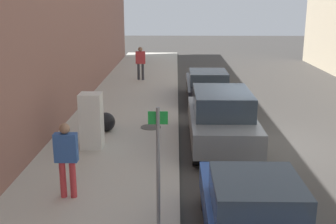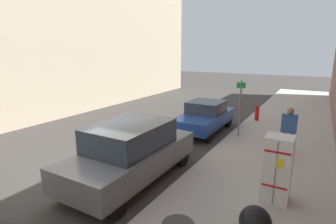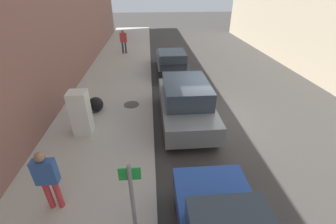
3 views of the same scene
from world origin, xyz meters
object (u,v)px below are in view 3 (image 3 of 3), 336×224
(discarded_refrigerator, at_px, (81,113))
(trash_bag, at_px, (96,104))
(street_sign_post, at_px, (134,210))
(parked_sedan_dark, at_px, (172,62))
(pedestrian_standing_near, at_px, (47,177))
(pedestrian_walking_far, at_px, (123,40))
(parked_suv_gray, at_px, (186,102))

(discarded_refrigerator, xyz_separation_m, trash_bag, (0.14, 1.60, -0.51))
(street_sign_post, xyz_separation_m, parked_sedan_dark, (1.74, 11.11, -0.80))
(pedestrian_standing_near, bearing_deg, parked_sedan_dark, -96.46)
(trash_bag, xyz_separation_m, pedestrian_walking_far, (0.42, 9.24, 0.73))
(discarded_refrigerator, height_order, pedestrian_standing_near, pedestrian_standing_near)
(street_sign_post, relative_size, pedestrian_walking_far, 1.35)
(street_sign_post, xyz_separation_m, trash_bag, (-2.02, 6.13, -1.04))
(pedestrian_walking_far, height_order, pedestrian_standing_near, pedestrian_walking_far)
(trash_bag, bearing_deg, pedestrian_walking_far, 87.42)
(parked_suv_gray, height_order, parked_sedan_dark, parked_suv_gray)
(parked_sedan_dark, bearing_deg, parked_suv_gray, -90.00)
(pedestrian_standing_near, xyz_separation_m, parked_suv_gray, (3.80, 3.95, -0.26))
(street_sign_post, distance_m, parked_suv_gray, 5.56)
(pedestrian_walking_far, bearing_deg, parked_suv_gray, -59.50)
(discarded_refrigerator, height_order, street_sign_post, street_sign_post)
(pedestrian_standing_near, bearing_deg, street_sign_post, 162.69)
(parked_suv_gray, xyz_separation_m, parked_sedan_dark, (-0.00, 5.87, -0.18))
(trash_bag, height_order, pedestrian_walking_far, pedestrian_walking_far)
(discarded_refrigerator, relative_size, street_sign_post, 0.68)
(street_sign_post, xyz_separation_m, pedestrian_standing_near, (-2.06, 1.29, -0.36))
(trash_bag, distance_m, parked_sedan_dark, 6.24)
(parked_sedan_dark, bearing_deg, street_sign_post, -98.88)
(parked_suv_gray, bearing_deg, trash_bag, 166.68)
(trash_bag, bearing_deg, pedestrian_standing_near, -90.55)
(discarded_refrigerator, bearing_deg, trash_bag, 85.01)
(street_sign_post, height_order, parked_sedan_dark, street_sign_post)
(discarded_refrigerator, distance_m, pedestrian_walking_far, 10.85)
(street_sign_post, distance_m, pedestrian_standing_near, 2.46)
(pedestrian_walking_far, xyz_separation_m, parked_suv_gray, (3.34, -10.13, -0.31))
(street_sign_post, relative_size, pedestrian_standing_near, 1.41)
(trash_bag, distance_m, parked_suv_gray, 3.88)
(street_sign_post, height_order, pedestrian_standing_near, street_sign_post)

